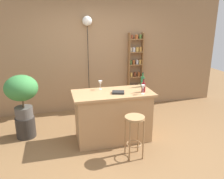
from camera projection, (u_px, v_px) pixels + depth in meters
name	position (u px, v px, depth m)	size (l,w,h in m)	color
ground	(117.00, 146.00, 4.10)	(12.00, 12.00, 0.00)	brown
back_wall	(95.00, 52.00, 5.49)	(6.40, 0.10, 2.80)	#997551
kitchen_counter	(113.00, 116.00, 4.24)	(1.42, 0.69, 0.91)	tan
bar_stool	(134.00, 128.00, 3.66)	(0.31, 0.31, 0.70)	#997047
spice_shelf	(135.00, 71.00, 5.74)	(0.36, 0.13, 1.84)	olive
plant_stool	(26.00, 127.00, 4.39)	(0.36, 0.36, 0.40)	#2D2823
potted_plant	(21.00, 91.00, 4.18)	(0.59, 0.53, 0.81)	#514C47
bottle_spirits_clear	(143.00, 81.00, 4.41)	(0.07, 0.07, 0.28)	#236638
bottle_sauce_amber	(143.00, 87.00, 4.10)	(0.07, 0.07, 0.24)	maroon
wine_glass_left	(143.00, 87.00, 3.98)	(0.07, 0.07, 0.16)	silver
wine_glass_center	(100.00, 83.00, 4.24)	(0.07, 0.07, 0.16)	silver
cookbook	(118.00, 92.00, 4.04)	(0.21, 0.15, 0.04)	black
pendant_globe_light	(87.00, 22.00, 5.14)	(0.22, 0.22, 2.22)	black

